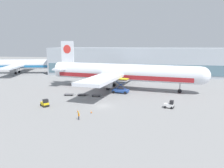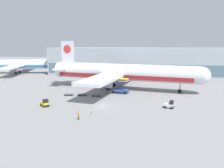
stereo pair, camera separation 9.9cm
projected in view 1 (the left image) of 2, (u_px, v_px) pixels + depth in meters
name	position (u px, v px, depth m)	size (l,w,h in m)	color
ground_plane	(103.00, 106.00, 56.68)	(400.00, 400.00, 0.00)	gray
terminal_building	(136.00, 61.00, 113.28)	(90.00, 18.20, 14.00)	#9EA8B2
airplane_main	(120.00, 73.00, 77.39)	(57.74, 48.66, 17.00)	silver
airplane_distant	(22.00, 64.00, 119.20)	(48.23, 40.95, 14.34)	silver
scissor_lift_loader	(121.00, 87.00, 71.52)	(5.62, 4.10, 4.81)	#284C99
baggage_tug_foreground	(170.00, 105.00, 54.63)	(2.70, 2.10, 2.00)	silver
baggage_tug_mid	(45.00, 103.00, 56.09)	(2.78, 2.68, 2.00)	yellow
baggage_dolly_lead	(69.00, 94.00, 68.25)	(3.77, 1.84, 0.48)	#56565B
baggage_dolly_second	(82.00, 94.00, 68.22)	(3.77, 1.84, 0.48)	#56565B
baggage_dolly_third	(96.00, 95.00, 67.12)	(3.77, 1.84, 0.48)	#56565B
ground_crew_near	(79.00, 115.00, 46.12)	(0.40, 0.46, 1.73)	black
traffic_cone_near	(91.00, 112.00, 50.81)	(0.40, 0.40, 0.72)	black
traffic_cone_far	(78.00, 111.00, 51.49)	(0.40, 0.40, 0.65)	black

